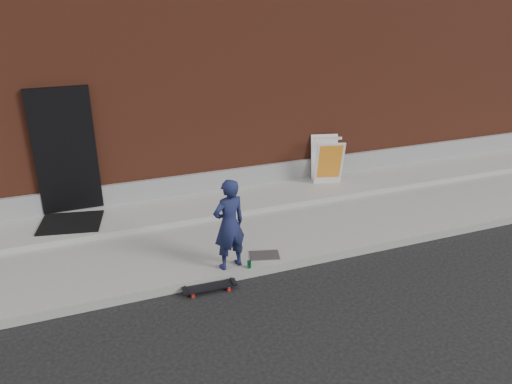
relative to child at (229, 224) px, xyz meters
name	(u,v)px	position (x,y,z in m)	size (l,w,h in m)	color
ground	(263,275)	(0.47, -0.20, -0.86)	(80.00, 80.00, 0.00)	black
sidewalk	(233,229)	(0.47, 1.30, -0.78)	(20.00, 3.00, 0.15)	gray
apron	(218,204)	(0.47, 2.20, -0.66)	(20.00, 1.20, 0.10)	gray
building	(163,52)	(0.47, 6.79, 1.64)	(20.00, 8.10, 5.00)	#5E291A
child	(229,224)	(0.00, 0.00, 0.00)	(0.52, 0.34, 1.42)	#171D41
skateboard	(210,287)	(-0.42, -0.32, -0.79)	(0.77, 0.23, 0.09)	#B41512
pizza_sign	(327,160)	(2.91, 2.38, -0.13)	(0.73, 0.81, 0.96)	silver
soda_can	(249,265)	(0.26, -0.15, -0.65)	(0.06, 0.06, 0.12)	#1B8B47
doormat	(71,223)	(-2.21, 2.19, -0.60)	(1.03, 0.83, 0.03)	black
utility_plate	(264,255)	(0.61, 0.11, -0.70)	(0.47, 0.30, 0.01)	#55555A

